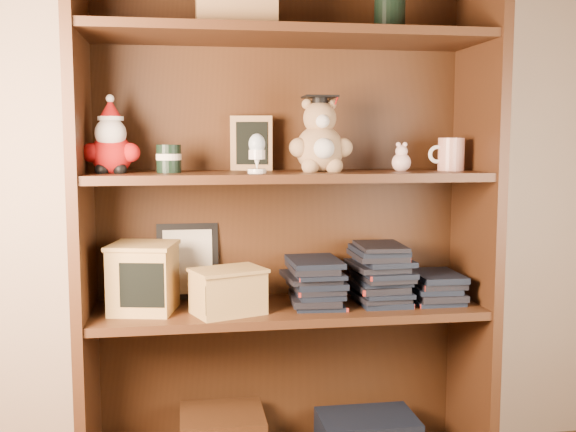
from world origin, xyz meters
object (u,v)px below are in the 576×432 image
teacher_mug (450,154)px  treats_box (144,277)px  bookcase (285,228)px  grad_teddy_bear (320,142)px

teacher_mug → treats_box: teacher_mug is taller
bookcase → teacher_mug: (0.50, -0.05, 0.22)m
bookcase → grad_teddy_bear: bookcase is taller
grad_teddy_bear → teacher_mug: bearing=1.0°
teacher_mug → treats_box: size_ratio=0.52×
bookcase → grad_teddy_bear: bearing=-30.8°
bookcase → teacher_mug: size_ratio=14.31×
bookcase → treats_box: 0.44m
bookcase → treats_box: bookcase is taller
grad_teddy_bear → treats_box: bearing=179.3°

